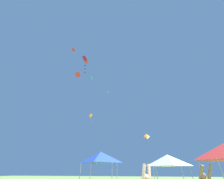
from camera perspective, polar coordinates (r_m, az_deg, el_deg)
name	(u,v)px	position (r m, az deg, el deg)	size (l,w,h in m)	color
canopy_tent_blue	(101,157)	(16.72, -4.93, -26.90)	(3.53, 3.53, 3.78)	#9E9EA3
canopy_tent_white	(168,160)	(15.40, 22.89, -26.11)	(3.05, 3.05, 3.26)	#9E9EA3
kite_red_delta	(78,75)	(23.78, -14.38, 6.20)	(1.04, 0.94, 0.65)	red
kite_red_box	(85,60)	(19.35, -11.34, 12.34)	(0.93, 0.71, 2.71)	red
kite_orange_box	(91,116)	(40.14, -9.11, -11.01)	(0.77, 1.08, 2.56)	orange
kite_green_box	(91,78)	(33.20, -8.81, 4.97)	(0.58, 0.52, 0.77)	green
kite_lime_delta	(108,92)	(41.09, -1.55, -1.23)	(1.17, 1.12, 0.63)	#75D138
kite_red_diamond	(74,50)	(26.20, -16.14, 15.88)	(0.59, 0.66, 1.37)	red
kite_orange_diamond	(147,137)	(27.07, 14.63, -19.03)	(0.86, 0.91, 2.42)	orange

